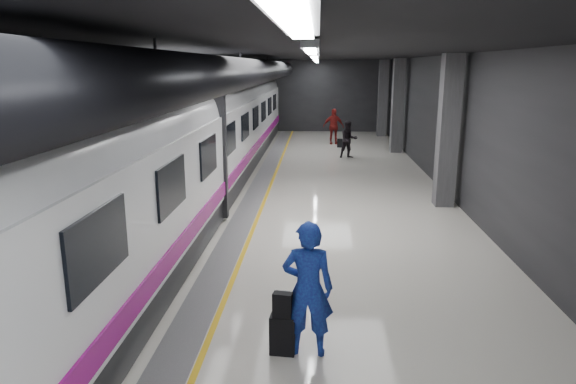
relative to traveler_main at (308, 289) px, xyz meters
name	(u,v)px	position (x,y,z in m)	size (l,w,h in m)	color
ground	(291,222)	(-0.59, 6.56, -1.02)	(40.00, 40.00, 0.00)	beige
platform_hall	(283,89)	(-0.88, 7.52, 2.51)	(10.02, 40.02, 4.51)	black
train	(170,146)	(-3.84, 6.56, 1.05)	(3.05, 38.00, 4.05)	black
traveler_main	(308,289)	(0.00, 0.00, 0.00)	(0.75, 0.49, 2.05)	#164AAA
suitcase_main	(283,334)	(-0.36, -0.03, -0.72)	(0.37, 0.23, 0.60)	black
shoulder_bag	(283,305)	(-0.36, -0.06, -0.24)	(0.28, 0.15, 0.37)	black
traveler_far_a	(349,140)	(1.52, 16.69, -0.17)	(0.83, 0.65, 1.71)	black
traveler_far_b	(333,126)	(0.94, 21.03, -0.07)	(1.12, 0.47, 1.91)	maroon
suitcase_far	(340,143)	(1.29, 19.85, -0.80)	(0.30, 0.20, 0.44)	black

